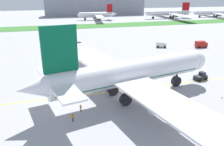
% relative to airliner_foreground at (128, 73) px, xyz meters
% --- Properties ---
extents(ground_plane, '(600.00, 600.00, 0.00)m').
position_rel_airliner_foreground_xyz_m(ground_plane, '(-0.40, 0.63, -6.17)').
color(ground_plane, '#9E9EA3').
rests_on(ground_plane, ground).
extents(apron_taxi_line, '(280.00, 0.36, 0.01)m').
position_rel_airliner_foreground_xyz_m(apron_taxi_line, '(-0.40, 4.24, -6.16)').
color(apron_taxi_line, yellow).
rests_on(apron_taxi_line, ground).
extents(grass_median_strip, '(320.00, 24.00, 0.10)m').
position_rel_airliner_foreground_xyz_m(grass_median_strip, '(-0.40, 123.03, -6.12)').
color(grass_median_strip, '#38722D').
rests_on(grass_median_strip, ground).
extents(airliner_foreground, '(47.96, 75.27, 18.18)m').
position_rel_airliner_foreground_xyz_m(airliner_foreground, '(0.00, 0.00, 0.00)').
color(airliner_foreground, white).
rests_on(airliner_foreground, ground).
extents(pushback_tug, '(5.56, 3.09, 2.24)m').
position_rel_airliner_foreground_xyz_m(pushback_tug, '(24.21, 5.30, -5.15)').
color(pushback_tug, '#26262B').
rests_on(pushback_tug, ground).
extents(ground_crew_wingwalker_port, '(0.48, 0.48, 1.66)m').
position_rel_airliner_foreground_xyz_m(ground_crew_wingwalker_port, '(-13.95, -7.16, -5.16)').
color(ground_crew_wingwalker_port, black).
rests_on(ground_crew_wingwalker_port, ground).
extents(ground_crew_marshaller_front, '(0.38, 0.52, 1.58)m').
position_rel_airliner_foreground_xyz_m(ground_crew_marshaller_front, '(-11.90, -3.59, -5.21)').
color(ground_crew_marshaller_front, black).
rests_on(ground_crew_marshaller_front, ground).
extents(ground_crew_wingwalker_starboard, '(0.26, 0.59, 1.67)m').
position_rel_airliner_foreground_xyz_m(ground_crew_wingwalker_starboard, '(5.23, 1.93, -5.15)').
color(ground_crew_wingwalker_starboard, black).
rests_on(ground_crew_wingwalker_starboard, ground).
extents(traffic_cone_near_nose, '(0.36, 0.36, 0.58)m').
position_rel_airliner_foreground_xyz_m(traffic_cone_near_nose, '(21.50, -6.58, -5.88)').
color(traffic_cone_near_nose, '#F2590C').
rests_on(traffic_cone_near_nose, ground).
extents(service_truck_baggage_loader, '(5.04, 2.96, 2.93)m').
position_rel_airliner_foreground_xyz_m(service_truck_baggage_loader, '(-5.52, 53.07, -4.59)').
color(service_truck_baggage_loader, black).
rests_on(service_truck_baggage_loader, ground).
extents(service_truck_fuel_bowser, '(5.68, 2.47, 3.01)m').
position_rel_airliner_foreground_xyz_m(service_truck_fuel_bowser, '(49.91, 40.19, -4.56)').
color(service_truck_fuel_bowser, '#B21E19').
rests_on(service_truck_fuel_bowser, ground).
extents(service_truck_catering_van, '(5.04, 3.85, 2.53)m').
position_rel_airliner_foreground_xyz_m(service_truck_catering_van, '(32.63, 45.61, -4.76)').
color(service_truck_catering_van, white).
rests_on(service_truck_catering_van, ground).
extents(parked_airliner_far_left, '(35.70, 55.45, 13.90)m').
position_rel_airliner_foreground_xyz_m(parked_airliner_far_left, '(27.93, 160.26, -1.46)').
color(parked_airliner_far_left, white).
rests_on(parked_airliner_far_left, ground).
extents(parked_airliner_far_centre, '(49.90, 80.31, 14.80)m').
position_rel_airliner_foreground_xyz_m(parked_airliner_far_centre, '(98.20, 154.61, -1.14)').
color(parked_airliner_far_centre, white).
rests_on(parked_airliner_far_centre, ground).
extents(parked_airliner_far_right, '(42.81, 69.52, 12.63)m').
position_rel_airliner_foreground_xyz_m(parked_airliner_far_right, '(147.66, 153.17, -1.88)').
color(parked_airliner_far_right, white).
rests_on(parked_airliner_far_right, ground).
extents(terminal_building, '(107.69, 20.00, 18.00)m').
position_rel_airliner_foreground_xyz_m(terminal_building, '(35.73, 205.84, 2.83)').
color(terminal_building, gray).
rests_on(terminal_building, ground).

